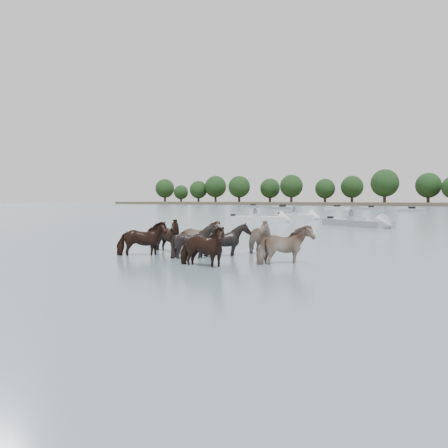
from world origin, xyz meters
The scene contains 7 objects.
ground centered at (0.00, 0.00, 0.00)m, with size 400.00×400.00×0.00m, color slate.
shoreline centered at (-70.00, 150.00, 0.50)m, with size 160.00×30.00×1.00m, color #4C4233.
pony_herd centered at (-1.43, 1.19, 0.49)m, with size 7.13×4.63×1.55m.
motorboat_a centered at (-12.07, 24.86, 0.23)m, with size 5.74×2.57×1.92m.
motorboat_b centered at (-2.49, 22.03, 0.22)m, with size 6.38×4.54×1.92m.
motorboat_f centered at (-11.43, 31.25, 0.23)m, with size 4.78×1.99×1.92m.
treeline centered at (-68.11, 152.04, 6.89)m, with size 148.09×18.95×12.50m.
Camera 1 is at (8.03, -11.81, 1.98)m, focal length 37.57 mm.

